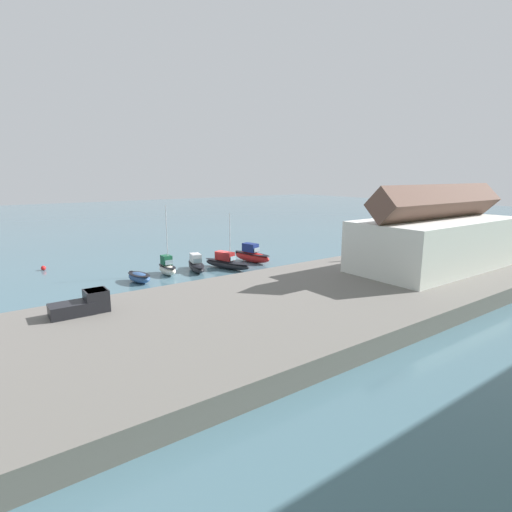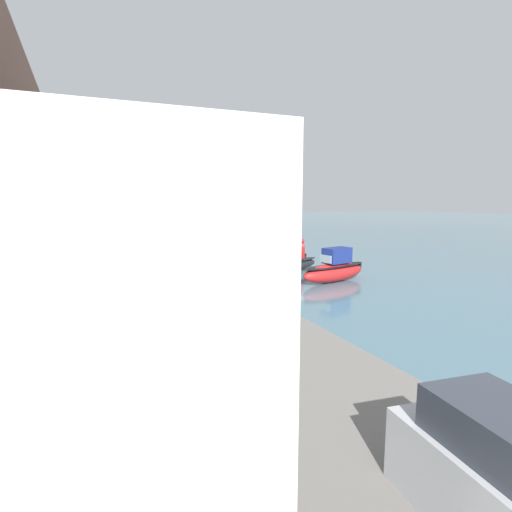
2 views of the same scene
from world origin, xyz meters
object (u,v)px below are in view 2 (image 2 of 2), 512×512
object	(u,v)px
moored_boat_0	(334,269)
moored_boat_4	(239,250)
moored_boat_1	(288,263)
pickup_truck_0	(121,233)
moored_boat_3	(267,251)
mooring_buoy_0	(302,241)
moored_boat_2	(280,257)
person_on_quay	(200,275)

from	to	relation	value
moored_boat_0	moored_boat_4	world-z (taller)	moored_boat_0
moored_boat_1	pickup_truck_0	xyz separation A→B (m)	(22.39, 13.33, 1.66)
moored_boat_1	pickup_truck_0	bearing A→B (deg)	11.94
moored_boat_1	moored_boat_4	distance (m)	13.00
moored_boat_3	mooring_buoy_0	xyz separation A→B (m)	(13.43, -12.62, -0.66)
moored_boat_0	pickup_truck_0	distance (m)	31.66
moored_boat_2	moored_boat_4	bearing A→B (deg)	22.25
moored_boat_2	moored_boat_1	bearing A→B (deg)	177.34
pickup_truck_0	mooring_buoy_0	bearing A→B (deg)	179.51
moored_boat_0	pickup_truck_0	size ratio (longest dim) A/B	1.53
moored_boat_1	moored_boat_3	bearing A→B (deg)	-30.11
moored_boat_2	person_on_quay	size ratio (longest dim) A/B	2.98
moored_boat_1	person_on_quay	bearing A→B (deg)	116.76
moored_boat_3	mooring_buoy_0	size ratio (longest dim) A/B	14.16
pickup_truck_0	mooring_buoy_0	world-z (taller)	pickup_truck_0
moored_boat_4	mooring_buoy_0	xyz separation A→B (m)	(8.89, -14.33, -0.34)
mooring_buoy_0	person_on_quay	bearing A→B (deg)	142.33
moored_boat_1	person_on_quay	world-z (taller)	moored_boat_1
moored_boat_2	pickup_truck_0	size ratio (longest dim) A/B	1.35
person_on_quay	moored_boat_4	bearing A→B (deg)	-25.58
moored_boat_1	moored_boat_3	world-z (taller)	moored_boat_3
moored_boat_3	mooring_buoy_0	world-z (taller)	moored_boat_3
moored_boat_2	moored_boat_4	size ratio (longest dim) A/B	1.41
moored_boat_0	person_on_quay	bearing A→B (deg)	103.92
pickup_truck_0	moored_boat_0	bearing A→B (deg)	118.56
moored_boat_2	moored_boat_3	distance (m)	4.21
moored_boat_2	person_on_quay	bearing A→B (deg)	155.01
person_on_quay	mooring_buoy_0	bearing A→B (deg)	-37.67
moored_boat_4	moored_boat_1	bearing A→B (deg)	169.92
moored_boat_2	person_on_quay	world-z (taller)	person_on_quay
moored_boat_3	moored_boat_4	bearing A→B (deg)	21.20
moored_boat_0	pickup_truck_0	world-z (taller)	pickup_truck_0
mooring_buoy_0	moored_boat_1	bearing A→B (deg)	146.83
moored_boat_4	person_on_quay	distance (m)	28.31
moored_boat_2	person_on_quay	xyz separation A→B (m)	(-16.73, 13.48, 1.96)
moored_boat_1	moored_boat_4	size ratio (longest dim) A/B	1.83
moored_boat_1	mooring_buoy_0	distance (m)	26.15
moored_boat_0	moored_boat_4	bearing A→B (deg)	-8.09
moored_boat_0	moored_boat_3	xyz separation A→B (m)	(13.99, -0.17, -0.08)
moored_boat_2	pickup_truck_0	distance (m)	23.33
pickup_truck_0	person_on_quay	distance (m)	34.87
moored_boat_4	mooring_buoy_0	world-z (taller)	moored_boat_4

